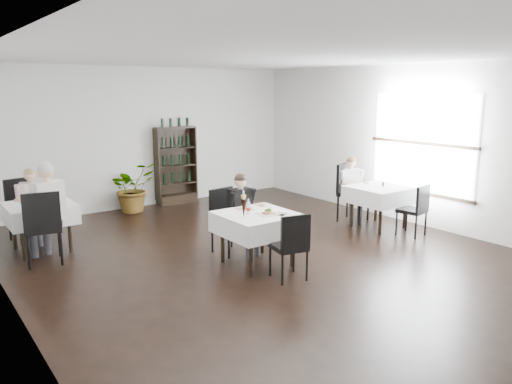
% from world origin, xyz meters
% --- Properties ---
extents(room_shell, '(9.00, 9.00, 9.00)m').
position_xyz_m(room_shell, '(0.00, 0.00, 1.50)').
color(room_shell, black).
rests_on(room_shell, ground).
extents(window_right, '(0.06, 2.30, 1.85)m').
position_xyz_m(window_right, '(3.48, 0.00, 1.50)').
color(window_right, white).
rests_on(window_right, room_shell).
extents(wine_shelf, '(0.90, 0.28, 1.75)m').
position_xyz_m(wine_shelf, '(0.60, 4.31, 0.85)').
color(wine_shelf, black).
rests_on(wine_shelf, ground).
extents(main_table, '(1.03, 1.03, 0.77)m').
position_xyz_m(main_table, '(-0.30, 0.00, 0.62)').
color(main_table, black).
rests_on(main_table, ground).
extents(left_table, '(0.98, 0.98, 0.77)m').
position_xyz_m(left_table, '(-2.70, 2.50, 0.62)').
color(left_table, black).
rests_on(left_table, ground).
extents(right_table, '(0.98, 0.98, 0.77)m').
position_xyz_m(right_table, '(2.70, 0.30, 0.62)').
color(right_table, black).
rests_on(right_table, ground).
extents(potted_tree, '(1.10, 1.01, 1.04)m').
position_xyz_m(potted_tree, '(-0.52, 4.12, 0.52)').
color(potted_tree, '#265D20').
rests_on(potted_tree, ground).
extents(main_chair_far, '(0.52, 0.52, 1.01)m').
position_xyz_m(main_chair_far, '(-0.34, 0.76, 0.57)').
color(main_chair_far, black).
rests_on(main_chair_far, ground).
extents(main_chair_near, '(0.50, 0.50, 0.93)m').
position_xyz_m(main_chair_near, '(-0.31, -0.78, 0.53)').
color(main_chair_near, black).
rests_on(main_chair_near, ground).
extents(left_chair_far, '(0.57, 0.57, 1.05)m').
position_xyz_m(left_chair_far, '(-2.78, 3.34, 0.60)').
color(left_chair_far, black).
rests_on(left_chair_far, ground).
extents(left_chair_near, '(0.59, 0.60, 1.11)m').
position_xyz_m(left_chair_near, '(-2.83, 1.80, 0.63)').
color(left_chair_near, black).
rests_on(left_chair_near, ground).
extents(right_chair_far, '(0.66, 0.66, 1.12)m').
position_xyz_m(right_chair_far, '(2.63, 0.98, 0.64)').
color(right_chair_far, black).
rests_on(right_chair_far, ground).
extents(right_chair_near, '(0.48, 0.49, 0.92)m').
position_xyz_m(right_chair_near, '(2.78, -0.46, 0.52)').
color(right_chair_near, black).
rests_on(right_chair_near, ground).
extents(diner_main, '(0.49, 0.49, 1.27)m').
position_xyz_m(diner_main, '(-0.19, 0.53, 0.74)').
color(diner_main, '#3B3C43').
rests_on(diner_main, ground).
extents(diner_left_far, '(0.53, 0.56, 1.26)m').
position_xyz_m(diner_left_far, '(-2.70, 3.04, 0.73)').
color(diner_left_far, '#3B3C43').
rests_on(diner_left_far, ground).
extents(diner_left_near, '(0.62, 0.65, 1.50)m').
position_xyz_m(diner_left_near, '(-2.72, 1.97, 0.87)').
color(diner_left_near, '#3B3C43').
rests_on(diner_left_near, ground).
extents(diner_right_far, '(0.56, 0.59, 1.26)m').
position_xyz_m(diner_right_far, '(2.66, 0.95, 0.73)').
color(diner_right_far, '#3B3C43').
rests_on(diner_right_far, ground).
extents(plate_far, '(0.29, 0.29, 0.07)m').
position_xyz_m(plate_far, '(-0.31, 0.27, 0.79)').
color(plate_far, white).
rests_on(plate_far, main_table).
extents(plate_near, '(0.28, 0.28, 0.08)m').
position_xyz_m(plate_near, '(-0.21, -0.15, 0.79)').
color(plate_near, white).
rests_on(plate_near, main_table).
extents(pilsner_dark, '(0.08, 0.08, 0.34)m').
position_xyz_m(pilsner_dark, '(-0.61, -0.11, 0.91)').
color(pilsner_dark, black).
rests_on(pilsner_dark, main_table).
extents(pilsner_lager, '(0.08, 0.08, 0.33)m').
position_xyz_m(pilsner_lager, '(-0.45, 0.12, 0.91)').
color(pilsner_lager, '#B68B2E').
rests_on(pilsner_lager, main_table).
extents(coke_bottle, '(0.06, 0.06, 0.23)m').
position_xyz_m(coke_bottle, '(-0.44, 0.02, 0.86)').
color(coke_bottle, silver).
rests_on(coke_bottle, main_table).
extents(napkin_cutlery, '(0.22, 0.20, 0.02)m').
position_xyz_m(napkin_cutlery, '(-0.05, -0.25, 0.78)').
color(napkin_cutlery, black).
rests_on(napkin_cutlery, main_table).
extents(pepper_mill, '(0.04, 0.04, 0.09)m').
position_xyz_m(pepper_mill, '(2.77, 0.27, 0.82)').
color(pepper_mill, black).
rests_on(pepper_mill, right_table).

